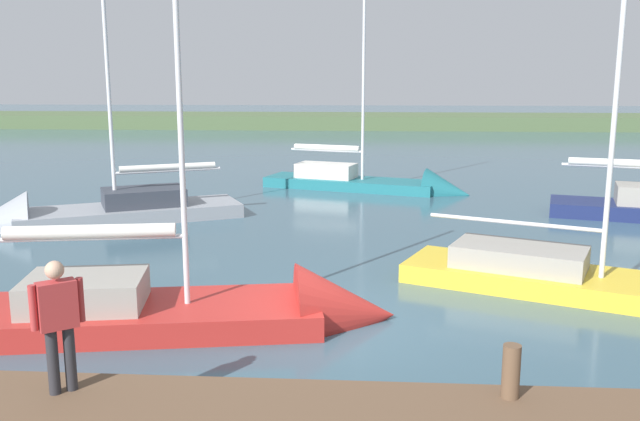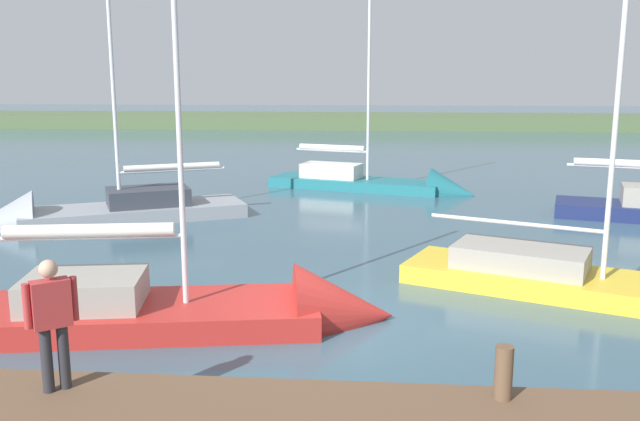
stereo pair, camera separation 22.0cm
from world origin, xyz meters
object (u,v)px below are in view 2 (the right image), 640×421
sailboat_inner_slip (385,187)px  sailboat_near_dock (218,316)px  person_on_dock (52,316)px  mooring_post_near (504,373)px  sailboat_outer_mooring (632,298)px  sailboat_mid_channel (86,219)px

sailboat_inner_slip → sailboat_near_dock: bearing=-84.5°
person_on_dock → mooring_post_near: bearing=-125.7°
sailboat_outer_mooring → sailboat_inner_slip: (4.85, -13.51, 0.04)m
sailboat_near_dock → person_on_dock: sailboat_near_dock is taller
sailboat_mid_channel → sailboat_near_dock: sailboat_mid_channel is taller
sailboat_mid_channel → sailboat_inner_slip: bearing=-169.7°
sailboat_near_dock → person_on_dock: size_ratio=4.86×
sailboat_outer_mooring → sailboat_inner_slip: size_ratio=0.94×
sailboat_mid_channel → sailboat_near_dock: bearing=100.1°
sailboat_mid_channel → person_on_dock: 13.70m
sailboat_near_dock → mooring_post_near: bearing=-50.7°
mooring_post_near → sailboat_mid_channel: size_ratio=0.08×
sailboat_near_dock → sailboat_mid_channel: bearing=116.6°
sailboat_outer_mooring → person_on_dock: (9.20, 6.06, 1.55)m
mooring_post_near → sailboat_outer_mooring: bearing=-122.2°
sailboat_mid_channel → sailboat_inner_slip: sailboat_inner_slip is taller
mooring_post_near → sailboat_mid_channel: bearing=-49.4°
sailboat_outer_mooring → sailboat_near_dock: (8.13, 1.96, 0.09)m
sailboat_near_dock → person_on_dock: 4.48m
sailboat_outer_mooring → mooring_post_near: bearing=-98.8°
mooring_post_near → person_on_dock: size_ratio=0.40×
sailboat_outer_mooring → sailboat_mid_channel: bearing=178.8°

